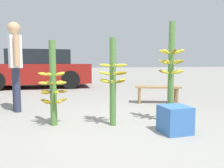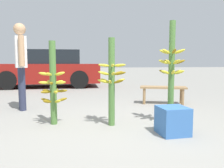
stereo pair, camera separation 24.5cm
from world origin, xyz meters
The scene contains 8 objects.
ground_plane centered at (0.00, 0.00, 0.00)m, with size 80.00×80.00×0.00m, color gray.
banana_stalk_left centered at (-0.88, 0.50, 0.61)m, with size 0.43×0.43×1.26m.
banana_stalk_center centered at (-0.03, 0.25, 0.69)m, with size 0.44×0.45×1.30m.
banana_stalk_right centered at (0.88, 0.14, 0.83)m, with size 0.40×0.40×1.56m.
vendor_person centered at (-1.54, 1.72, 1.01)m, with size 0.30×0.67×1.71m.
market_bench centered at (1.49, 1.68, 0.33)m, with size 1.08×0.69×0.40m.
parked_car centered at (-1.30, 6.01, 0.69)m, with size 4.11×2.05×1.42m.
produce_crate centered at (0.66, -0.33, 0.18)m, with size 0.36×0.36×0.36m.
Camera 2 is at (-0.73, -2.90, 0.94)m, focal length 35.00 mm.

